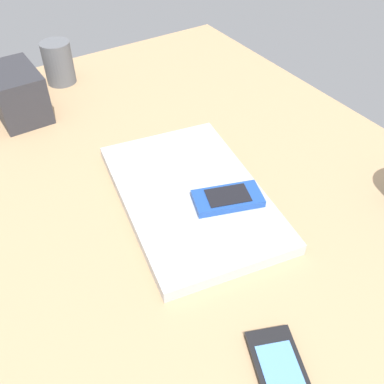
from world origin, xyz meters
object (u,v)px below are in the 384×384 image
Objects in this scene: cell_phone_on_laptop at (228,198)px; cell_phone_on_desk at (281,373)px; desk_organizer at (17,93)px; pen_cup at (58,63)px; laptop_closed at (192,196)px.

cell_phone_on_desk is (25.18, -10.56, -2.21)cm from cell_phone_on_laptop.
desk_organizer reaches higher than pen_cup.
laptop_closed is at bearing 166.85° from cell_phone_on_desk.
laptop_closed is 50.20cm from pen_cup.
pen_cup reaches higher than cell_phone_on_laptop.
laptop_closed is 30.84cm from cell_phone_on_desk.
laptop_closed is 43.91cm from desk_organizer.
laptop_closed is 2.46× the size of desk_organizer.
desk_organizer is at bearing -173.14° from cell_phone_on_desk.
laptop_closed reaches higher than cell_phone_on_desk.
pen_cup reaches higher than cell_phone_on_desk.
cell_phone_on_laptop is 49.60cm from desk_organizer.
desk_organizer is at bearing -157.33° from cell_phone_on_laptop.
pen_cup is at bearing 177.65° from cell_phone_on_desk.
laptop_closed is at bearing -143.79° from cell_phone_on_laptop.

